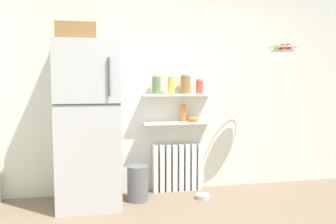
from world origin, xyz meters
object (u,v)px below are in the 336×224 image
vase (183,113)px  refrigerator (88,121)px  storage_jar_1 (171,85)px  storage_jar_2 (185,84)px  shelf_bowl (193,119)px  pet_food_bowl (203,196)px  radiator (177,167)px  storage_jar_3 (200,86)px  trash_bin (138,183)px  storage_jar_0 (156,85)px  hanging_fruit_basket (283,48)px

vase → refrigerator: bearing=-168.0°
storage_jar_1 → vase: size_ratio=0.94×
storage_jar_2 → shelf_bowl: bearing=0.0°
storage_jar_1 → pet_food_bowl: storage_jar_1 is taller
vase → radiator: bearing=155.9°
storage_jar_3 → shelf_bowl: 0.42m
vase → shelf_bowl: size_ratio=1.57×
refrigerator → trash_bin: (0.56, -0.01, -0.75)m
storage_jar_1 → shelf_bowl: (0.29, 0.00, -0.42)m
refrigerator → vase: 1.20m
storage_jar_1 → refrigerator: bearing=-166.2°
storage_jar_0 → hanging_fruit_basket: hanging_fruit_basket is taller
radiator → trash_bin: (-0.55, -0.28, -0.09)m
storage_jar_2 → storage_jar_3: (0.19, -0.00, -0.03)m
storage_jar_2 → storage_jar_0: bearing=180.0°
shelf_bowl → pet_food_bowl: shelf_bowl is taller
vase → shelf_bowl: 0.15m
radiator → storage_jar_1: storage_jar_1 is taller
shelf_bowl → radiator: bearing=171.3°
storage_jar_3 → shelf_bowl: bearing=180.0°
trash_bin → pet_food_bowl: bearing=-6.4°
vase → storage_jar_2: bearing=0.0°
shelf_bowl → pet_food_bowl: size_ratio=0.85×
storage_jar_0 → hanging_fruit_basket: size_ratio=0.66×
pet_food_bowl → hanging_fruit_basket: bearing=-4.8°
hanging_fruit_basket → pet_food_bowl: bearing=175.2°
refrigerator → trash_bin: size_ratio=4.86×
storage_jar_0 → vase: size_ratio=0.99×
storage_jar_2 → trash_bin: 1.35m
storage_jar_1 → shelf_bowl: bearing=0.0°
refrigerator → hanging_fruit_basket: bearing=-4.3°
radiator → storage_jar_3: 1.08m
radiator → storage_jar_2: storage_jar_2 is taller
storage_jar_1 → storage_jar_2: storage_jar_2 is taller
storage_jar_0 → storage_jar_2: bearing=0.0°
storage_jar_1 → hanging_fruit_basket: (1.27, -0.42, 0.45)m
storage_jar_1 → storage_jar_2: 0.19m
shelf_bowl → hanging_fruit_basket: (0.98, -0.42, 0.87)m
vase → storage_jar_3: bearing=-0.0°
refrigerator → trash_bin: bearing=-0.6°
refrigerator → radiator: refrigerator is taller
refrigerator → storage_jar_2: 1.29m
storage_jar_3 → storage_jar_2: bearing=180.0°
storage_jar_2 → trash_bin: size_ratio=0.57×
storage_jar_2 → vase: 0.36m
radiator → hanging_fruit_basket: size_ratio=1.88×
trash_bin → hanging_fruit_basket: size_ratio=1.22×
storage_jar_0 → pet_food_bowl: size_ratio=1.33×
storage_jar_1 → vase: storage_jar_1 is taller
radiator → shelf_bowl: bearing=-8.7°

